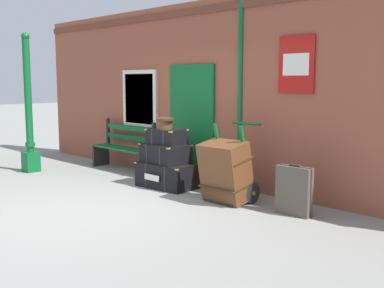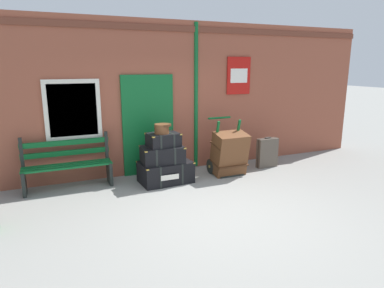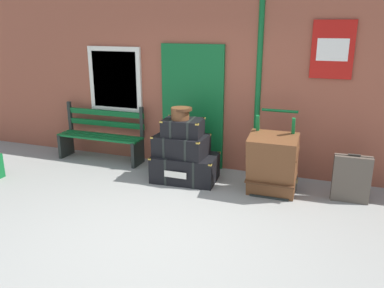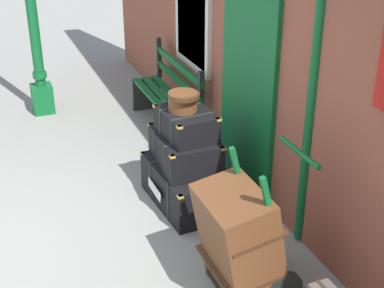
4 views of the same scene
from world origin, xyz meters
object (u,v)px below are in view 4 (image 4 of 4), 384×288
Objects in this scene: lamp_post at (35,40)px; steamer_trunk_middle at (185,149)px; steamer_trunk_base at (188,184)px; porters_trolley at (258,257)px; large_brown_trunk at (239,241)px; platform_bench at (168,97)px; steamer_trunk_top at (186,124)px; round_hatbox at (183,100)px.

lamp_post reaches higher than steamer_trunk_middle.
steamer_trunk_middle is at bearing -176.02° from steamer_trunk_base.
porters_trolley is (4.36, 1.08, -0.76)m from lamp_post.
large_brown_trunk is (0.00, -0.18, 0.20)m from porters_trolley.
platform_bench is 2.49× the size of steamer_trunk_top.
platform_bench is at bearing 165.91° from steamer_trunk_middle.
steamer_trunk_base is (2.98, 1.01, -0.82)m from lamp_post.
porters_trolley reaches higher than steamer_trunk_middle.
steamer_trunk_top is 0.68× the size of large_brown_trunk.
porters_trolley reaches higher than steamer_trunk_top.
lamp_post reaches higher than platform_bench.
round_hatbox is 0.28× the size of porters_trolley.
large_brown_trunk is (3.18, -0.54, 0.03)m from platform_bench.
steamer_trunk_top is 1.48m from large_brown_trunk.
porters_trolley is at bearing 90.00° from large_brown_trunk.
steamer_trunk_top is at bearing -177.21° from porters_trolley.
large_brown_trunk is (1.39, -0.11, 0.26)m from steamer_trunk_base.
steamer_trunk_base is 0.38m from steamer_trunk_middle.
steamer_trunk_base is 1.11× the size of large_brown_trunk.
steamer_trunk_top is 0.24m from round_hatbox.
lamp_post reaches higher than round_hatbox.
porters_trolley is (1.45, 0.07, -0.31)m from steamer_trunk_middle.
steamer_trunk_middle is at bearing -14.09° from platform_bench.
round_hatbox reaches higher than steamer_trunk_base.
porters_trolley is at bearing 13.89° from lamp_post.
platform_bench is at bearing 173.48° from porters_trolley.
steamer_trunk_base is at bearing 2.87° from steamer_trunk_top.
steamer_trunk_middle is 0.88× the size of large_brown_trunk.
platform_bench is at bearing 50.73° from lamp_post.
large_brown_trunk is (1.42, -0.11, -0.40)m from steamer_trunk_top.
steamer_trunk_base is 1.39m from porters_trolley.
steamer_trunk_base is at bearing -13.49° from platform_bench.
round_hatbox is at bearing -144.43° from steamer_trunk_top.
round_hatbox is (-0.06, -0.02, 0.90)m from steamer_trunk_base.
steamer_trunk_top reaches higher than large_brown_trunk.
round_hatbox is 1.68m from porters_trolley.
platform_bench is at bearing 166.21° from steamer_trunk_top.
platform_bench is 3.21m from porters_trolley.
platform_bench is at bearing 165.34° from round_hatbox.
steamer_trunk_middle is 0.71× the size of porters_trolley.
large_brown_trunk is at bearing -4.37° from steamer_trunk_top.
platform_bench is at bearing 166.51° from steamer_trunk_base.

